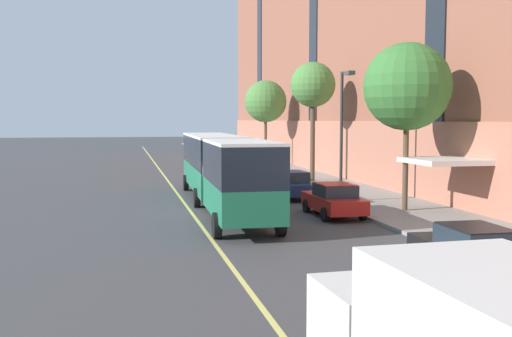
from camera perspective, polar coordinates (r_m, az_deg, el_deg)
name	(u,v)px	position (r m, az deg, el deg)	size (l,w,h in m)	color
ground_plane	(207,212)	(29.51, -4.72, -4.11)	(260.00, 260.00, 0.00)	#424244
sidewalk	(363,197)	(34.87, 10.12, -2.69)	(5.43, 160.00, 0.15)	gray
city_bus	(221,166)	(30.70, -3.36, 0.21)	(3.26, 19.13, 3.64)	#1E704C
parked_car_darkgray_0	(214,155)	(63.14, -4.03, 1.29)	(2.01, 4.35, 1.56)	#4C4C51
parked_car_black_1	(472,253)	(17.93, 19.84, -7.56)	(2.00, 4.56, 1.56)	black
parked_car_green_2	(266,174)	(40.78, 0.99, -0.56)	(1.93, 4.36, 1.56)	#23603D
parked_car_red_3	(334,200)	(28.09, 7.42, -2.96)	(1.99, 4.41, 1.56)	#B21E19
parked_car_navy_4	(291,184)	(34.48, 3.37, -1.52)	(1.95, 4.80, 1.56)	navy
street_tree_mid_block	(407,87)	(29.43, 14.20, 7.54)	(4.17, 4.17, 7.99)	brown
street_tree_far_uptown	(313,86)	(42.82, 5.45, 7.85)	(3.18, 3.18, 8.41)	brown
street_tree_far_downtown	(266,101)	(56.66, 0.92, 6.40)	(3.95, 3.95, 8.05)	brown
street_lamp	(343,122)	(31.66, 8.30, 4.36)	(0.36, 1.48, 6.85)	#2D2D30
fire_hydrant	(478,244)	(20.76, 20.39, -6.74)	(0.42, 0.24, 0.72)	red
lane_centerline	(185,204)	(32.37, -6.79, -3.34)	(0.16, 140.00, 0.01)	#E0D66B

